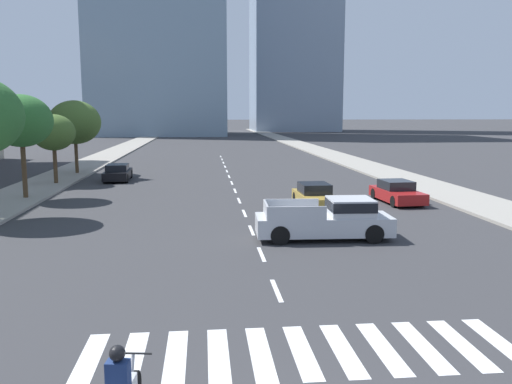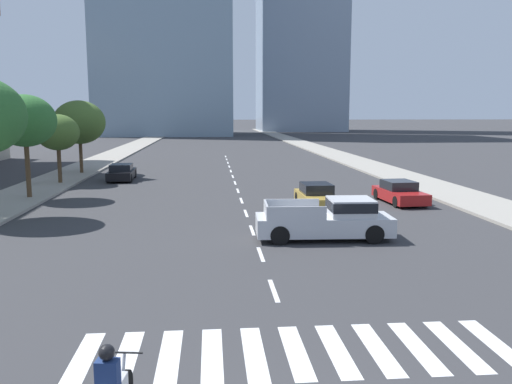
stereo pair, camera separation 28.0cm
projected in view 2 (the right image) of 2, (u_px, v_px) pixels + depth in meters
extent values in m
cube|color=gray|center=(425.00, 185.00, 37.59)|extent=(4.00, 260.00, 0.15)
cube|color=gray|center=(37.00, 189.00, 35.33)|extent=(4.00, 260.00, 0.15)
cube|color=silver|center=(82.00, 360.00, 11.07)|extent=(0.45, 2.68, 0.01)
cube|color=silver|center=(126.00, 358.00, 11.14)|extent=(0.45, 2.68, 0.01)
cube|color=silver|center=(169.00, 356.00, 11.22)|extent=(0.45, 2.68, 0.01)
cube|color=silver|center=(212.00, 355.00, 11.30)|extent=(0.45, 2.68, 0.01)
cube|color=silver|center=(254.00, 353.00, 11.37)|extent=(0.45, 2.68, 0.01)
cube|color=silver|center=(296.00, 351.00, 11.45)|extent=(0.45, 2.68, 0.01)
cube|color=silver|center=(337.00, 350.00, 11.53)|extent=(0.45, 2.68, 0.01)
cube|color=silver|center=(377.00, 348.00, 11.60)|extent=(0.45, 2.68, 0.01)
cube|color=silver|center=(417.00, 347.00, 11.68)|extent=(0.45, 2.68, 0.01)
cube|color=silver|center=(456.00, 345.00, 11.75)|extent=(0.45, 2.68, 0.01)
cube|color=silver|center=(495.00, 344.00, 11.83)|extent=(0.45, 2.68, 0.01)
cube|color=silver|center=(274.00, 290.00, 15.39)|extent=(0.14, 2.00, 0.01)
cube|color=silver|center=(261.00, 254.00, 19.33)|extent=(0.14, 2.00, 0.01)
cube|color=silver|center=(252.00, 230.00, 23.27)|extent=(0.14, 2.00, 0.01)
cube|color=silver|center=(246.00, 213.00, 27.22)|extent=(0.14, 2.00, 0.01)
cube|color=silver|center=(241.00, 201.00, 31.16)|extent=(0.14, 2.00, 0.01)
cube|color=silver|center=(238.00, 191.00, 35.10)|extent=(0.14, 2.00, 0.01)
cube|color=silver|center=(235.00, 183.00, 39.04)|extent=(0.14, 2.00, 0.01)
cube|color=silver|center=(233.00, 176.00, 42.98)|extent=(0.14, 2.00, 0.01)
cube|color=silver|center=(231.00, 171.00, 46.92)|extent=(0.14, 2.00, 0.01)
cube|color=silver|center=(229.00, 167.00, 50.86)|extent=(0.14, 2.00, 0.01)
cube|color=silver|center=(228.00, 163.00, 54.81)|extent=(0.14, 2.00, 0.01)
cube|color=silver|center=(227.00, 159.00, 58.75)|extent=(0.14, 2.00, 0.01)
cube|color=silver|center=(226.00, 156.00, 62.69)|extent=(0.14, 2.00, 0.01)
cylinder|color=#B2B2B7|center=(123.00, 374.00, 9.24)|extent=(0.10, 0.32, 0.67)
cylinder|color=black|center=(123.00, 353.00, 9.24)|extent=(0.70, 0.13, 0.04)
cube|color=navy|center=(108.00, 376.00, 8.43)|extent=(0.39, 0.29, 0.55)
sphere|color=black|center=(107.00, 352.00, 8.37)|extent=(0.26, 0.26, 0.26)
cube|color=#B7BABF|center=(324.00, 225.00, 21.57)|extent=(5.54, 2.13, 0.75)
cube|color=#B7BABF|center=(351.00, 207.00, 21.51)|extent=(1.82, 1.83, 0.70)
cube|color=black|center=(351.00, 205.00, 21.50)|extent=(1.84, 1.87, 0.39)
cube|color=#B7BABF|center=(292.00, 205.00, 22.33)|extent=(2.30, 0.17, 0.55)
cube|color=#B7BABF|center=(297.00, 214.00, 20.51)|extent=(2.30, 0.17, 0.55)
cube|color=#B7BABF|center=(266.00, 210.00, 21.37)|extent=(0.15, 1.84, 0.55)
cylinder|color=black|center=(363.00, 225.00, 22.53)|extent=(0.77, 0.29, 0.76)
cylinder|color=black|center=(374.00, 234.00, 20.84)|extent=(0.77, 0.29, 0.76)
cylinder|color=black|center=(276.00, 226.00, 22.36)|extent=(0.77, 0.29, 0.76)
cylinder|color=black|center=(280.00, 235.00, 20.67)|extent=(0.77, 0.29, 0.76)
cube|color=maroon|center=(400.00, 195.00, 30.28)|extent=(2.03, 4.35, 0.60)
cube|color=black|center=(399.00, 185.00, 30.41)|extent=(1.68, 2.00, 0.51)
cylinder|color=black|center=(425.00, 201.00, 29.00)|extent=(0.26, 0.65, 0.64)
cylinder|color=black|center=(396.00, 202.00, 28.77)|extent=(0.26, 0.65, 0.64)
cylinder|color=black|center=(403.00, 193.00, 31.84)|extent=(0.26, 0.65, 0.64)
cylinder|color=black|center=(377.00, 194.00, 31.61)|extent=(0.26, 0.65, 0.64)
cube|color=#B28E38|center=(317.00, 199.00, 28.82)|extent=(1.86, 4.33, 0.60)
cube|color=black|center=(316.00, 188.00, 28.94)|extent=(1.59, 1.97, 0.54)
cylinder|color=black|center=(338.00, 206.00, 27.49)|extent=(0.24, 0.65, 0.64)
cylinder|color=black|center=(308.00, 207.00, 27.32)|extent=(0.24, 0.65, 0.64)
cylinder|color=black|center=(325.00, 197.00, 30.36)|extent=(0.24, 0.65, 0.64)
cylinder|color=black|center=(298.00, 198.00, 30.19)|extent=(0.24, 0.65, 0.64)
cube|color=black|center=(122.00, 174.00, 40.56)|extent=(1.91, 4.45, 0.60)
cube|color=black|center=(121.00, 167.00, 40.26)|extent=(1.62, 2.03, 0.50)
cylinder|color=black|center=(114.00, 174.00, 41.95)|extent=(0.24, 0.65, 0.64)
cylinder|color=black|center=(135.00, 174.00, 42.14)|extent=(0.24, 0.65, 0.64)
cylinder|color=black|center=(108.00, 179.00, 39.02)|extent=(0.24, 0.65, 0.64)
cylinder|color=black|center=(130.00, 178.00, 39.20)|extent=(0.24, 0.65, 0.64)
cylinder|color=#4C3823|center=(28.00, 171.00, 31.37)|extent=(0.28, 0.28, 3.07)
ellipsoid|color=#2D662D|center=(25.00, 121.00, 30.93)|extent=(3.59, 3.59, 3.05)
cylinder|color=#4C3823|center=(60.00, 166.00, 37.93)|extent=(0.28, 0.28, 2.39)
ellipsoid|color=#426028|center=(58.00, 132.00, 37.58)|extent=(3.01, 3.01, 2.56)
cylinder|color=#4C3823|center=(81.00, 158.00, 44.28)|extent=(0.28, 0.28, 2.50)
ellipsoid|color=#426028|center=(79.00, 122.00, 43.84)|extent=(4.22, 4.22, 3.58)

